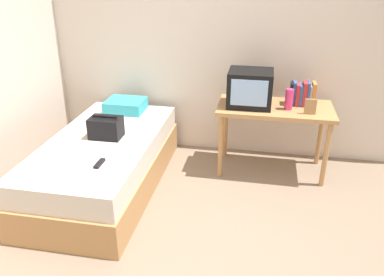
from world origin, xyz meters
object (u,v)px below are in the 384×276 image
(magazine, at_px, (79,151))
(remote_silver, at_px, (98,131))
(handbag, at_px, (106,128))
(picture_frame, at_px, (310,107))
(desk, at_px, (274,115))
(remote_dark, at_px, (99,163))
(tv, at_px, (250,88))
(water_bottle, at_px, (289,99))
(book_row, at_px, (303,94))
(bed, at_px, (105,163))
(pillow, at_px, (126,105))

(magazine, height_order, remote_silver, remote_silver)
(handbag, height_order, remote_silver, handbag)
(picture_frame, height_order, magazine, picture_frame)
(desk, height_order, remote_dark, desk)
(magazine, bearing_deg, tv, 33.41)
(handbag, bearing_deg, tv, 24.89)
(handbag, distance_m, magazine, 0.37)
(desk, height_order, water_bottle, water_bottle)
(remote_dark, relative_size, remote_silver, 1.08)
(remote_dark, bearing_deg, picture_frame, 29.53)
(book_row, distance_m, picture_frame, 0.27)
(water_bottle, bearing_deg, bed, -161.09)
(picture_frame, relative_size, magazine, 0.52)
(bed, height_order, picture_frame, picture_frame)
(picture_frame, xyz_separation_m, remote_silver, (-2.04, -0.36, -0.26))
(bed, xyz_separation_m, water_bottle, (1.74, 0.60, 0.57))
(bed, height_order, handbag, handbag)
(tv, xyz_separation_m, picture_frame, (0.59, -0.15, -0.10))
(remote_dark, bearing_deg, desk, 38.86)
(tv, bearing_deg, pillow, 175.48)
(bed, distance_m, handbag, 0.37)
(book_row, bearing_deg, remote_silver, -162.63)
(tv, xyz_separation_m, water_bottle, (0.39, -0.05, -0.08))
(picture_frame, relative_size, handbag, 0.50)
(desk, height_order, tv, tv)
(picture_frame, distance_m, pillow, 2.00)
(handbag, bearing_deg, book_row, 21.48)
(bed, height_order, pillow, pillow)
(water_bottle, xyz_separation_m, book_row, (0.14, 0.17, 0.01))
(tv, distance_m, remote_dark, 1.67)
(picture_frame, relative_size, remote_silver, 1.05)
(book_row, relative_size, pillow, 0.59)
(desk, relative_size, book_row, 4.70)
(water_bottle, bearing_deg, picture_frame, -26.03)
(picture_frame, height_order, remote_dark, picture_frame)
(desk, bearing_deg, book_row, 21.18)
(book_row, distance_m, magazine, 2.26)
(book_row, xyz_separation_m, handbag, (-1.85, -0.73, -0.21))
(picture_frame, xyz_separation_m, handbag, (-1.91, -0.46, -0.17))
(desk, xyz_separation_m, remote_dark, (-1.43, -1.15, -0.10))
(tv, bearing_deg, picture_frame, -13.92)
(pillow, xyz_separation_m, magazine, (-0.06, -1.06, -0.06))
(picture_frame, distance_m, magazine, 2.20)
(bed, relative_size, handbag, 6.67)
(tv, distance_m, book_row, 0.55)
(desk, xyz_separation_m, tv, (-0.27, -0.01, 0.27))
(water_bottle, height_order, handbag, water_bottle)
(tv, height_order, handbag, tv)
(bed, distance_m, remote_dark, 0.60)
(pillow, bearing_deg, book_row, 0.23)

